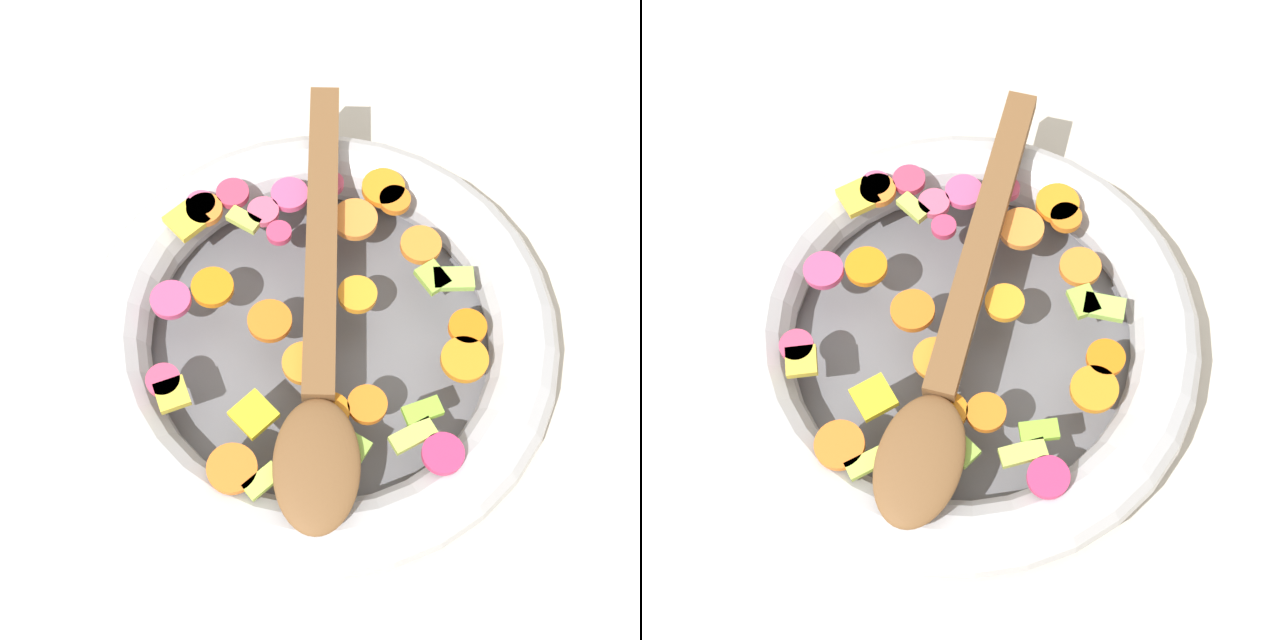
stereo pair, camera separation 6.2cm
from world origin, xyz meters
TOP-DOWN VIEW (x-y plane):
  - ground_plane at (0.00, 0.00)m, footprint 4.00×4.00m
  - skillet at (0.00, 0.00)m, footprint 0.34×0.34m
  - chopped_vegetables at (0.01, 0.01)m, footprint 0.28×0.26m
  - wooden_spoon at (-0.02, -0.01)m, footprint 0.34×0.13m

SIDE VIEW (x-z plane):
  - ground_plane at x=0.00m, z-range 0.00..0.00m
  - skillet at x=0.00m, z-range 0.00..0.05m
  - chopped_vegetables at x=0.01m, z-range 0.05..0.06m
  - wooden_spoon at x=-0.02m, z-range 0.06..0.07m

